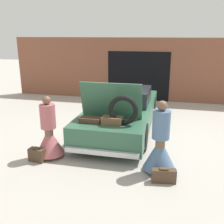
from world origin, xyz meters
TOP-DOWN VIEW (x-y plane):
  - ground_plane at (0.00, 0.00)m, footprint 40.00×40.00m
  - garage_wall_back at (0.00, 4.00)m, footprint 12.00×0.14m
  - car at (0.00, 0.00)m, footprint 1.95×4.90m
  - person_left at (-1.35, -2.36)m, footprint 0.71×0.71m
  - person_right at (1.35, -2.49)m, footprint 0.72×0.72m
  - suitcase_beside_left_person at (-1.55, -2.68)m, footprint 0.42×0.24m
  - suitcase_beside_right_person at (1.48, -2.94)m, footprint 0.52×0.23m

SIDE VIEW (x-z plane):
  - ground_plane at x=0.00m, z-range 0.00..0.00m
  - suitcase_beside_right_person at x=1.48m, z-range -0.01..0.31m
  - suitcase_beside_left_person at x=-1.55m, z-range -0.01..0.34m
  - person_left at x=-1.35m, z-range -0.23..1.33m
  - person_right at x=1.35m, z-range -0.24..1.39m
  - car at x=0.00m, z-range -0.31..1.48m
  - garage_wall_back at x=0.00m, z-range -0.01..2.79m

